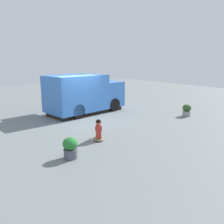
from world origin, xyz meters
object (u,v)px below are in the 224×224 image
Objects in this scene: person_customer at (99,132)px; planter_flowering_far at (187,110)px; food_truck at (84,95)px; planter_flowering_near at (70,147)px.

person_customer reaches higher than planter_flowering_far.
planter_flowering_far is at bearing 45.22° from food_truck.
food_truck reaches higher than person_customer.
person_customer is at bearing -23.57° from food_truck.
planter_flowering_far is (-1.42, 8.27, -0.02)m from planter_flowering_near.
person_customer is (4.83, -2.11, -0.77)m from food_truck.
person_customer is 2.00m from planter_flowering_near.
planter_flowering_near is (5.79, -3.87, -0.75)m from food_truck.
food_truck is at bearing 156.43° from person_customer.
planter_flowering_near is at bearing -33.75° from food_truck.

